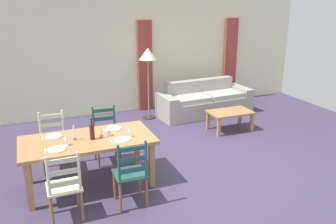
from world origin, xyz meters
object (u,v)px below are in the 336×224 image
object	(u,v)px
coffee_cup_primary	(108,133)
coffee_table	(230,114)
dining_chair_near_left	(64,187)
dining_table	(88,144)
wine_bottle	(92,132)
couch	(204,102)
dining_chair_far_right	(106,135)
standing_lamp	(148,58)
wine_glass_near_right	(130,130)
wine_glass_near_left	(66,138)
dining_chair_near_right	(131,173)
dining_chair_far_left	(54,142)

from	to	relation	value
coffee_cup_primary	coffee_table	size ratio (longest dim) A/B	0.10
dining_chair_near_left	dining_table	bearing A→B (deg)	60.91
dining_chair_near_left	wine_bottle	world-z (taller)	wine_bottle
couch	coffee_cup_primary	bearing A→B (deg)	-139.70
dining_table	dining_chair_far_right	bearing A→B (deg)	60.24
dining_chair_near_left	coffee_cup_primary	world-z (taller)	dining_chair_near_left
coffee_cup_primary	standing_lamp	world-z (taller)	standing_lamp
dining_chair_near_left	wine_glass_near_right	xyz separation A→B (m)	(1.03, 0.63, 0.38)
wine_glass_near_left	coffee_table	bearing A→B (deg)	21.34
coffee_cup_primary	couch	world-z (taller)	coffee_cup_primary
dining_chair_far_right	couch	size ratio (longest dim) A/B	0.41
wine_glass_near_right	coffee_table	xyz separation A→B (m)	(2.58, 1.38, -0.51)
wine_glass_near_right	dining_chair_near_left	bearing A→B (deg)	-148.60
wine_bottle	coffee_table	bearing A→B (deg)	22.27
dining_chair_near_right	coffee_cup_primary	bearing A→B (deg)	98.42
dining_chair_far_left	dining_chair_far_right	xyz separation A→B (m)	(0.85, -0.01, 0.00)
dining_chair_near_left	wine_bottle	xyz separation A→B (m)	(0.50, 0.74, 0.39)
dining_chair_far_right	wine_glass_near_right	size ratio (longest dim) A/B	5.96
dining_chair_near_right	standing_lamp	distance (m)	3.78
wine_glass_near_left	coffee_table	xyz separation A→B (m)	(3.48, 1.36, -0.51)
dining_chair_far_left	wine_bottle	size ratio (longest dim) A/B	3.04
dining_table	coffee_table	xyz separation A→B (m)	(3.17, 1.22, -0.31)
coffee_cup_primary	coffee_table	world-z (taller)	coffee_cup_primary
dining_chair_far_left	wine_glass_near_right	distance (m)	1.42
dining_chair_near_right	couch	size ratio (longest dim) A/B	0.41
coffee_cup_primary	coffee_table	bearing A→B (deg)	23.09
dining_chair_far_right	coffee_cup_primary	world-z (taller)	dining_chair_far_right
dining_chair_near_left	dining_chair_near_right	distance (m)	0.86
wine_glass_near_left	wine_glass_near_right	bearing A→B (deg)	-1.21
dining_table	wine_glass_near_left	bearing A→B (deg)	-155.99
dining_chair_far_left	couch	world-z (taller)	dining_chair_far_left
dining_chair_far_left	dining_chair_far_right	bearing A→B (deg)	-0.51
couch	standing_lamp	world-z (taller)	standing_lamp
coffee_table	dining_chair_near_right	bearing A→B (deg)	-144.23
dining_table	standing_lamp	size ratio (longest dim) A/B	1.16
dining_chair_near_right	dining_chair_near_left	bearing A→B (deg)	-178.17
dining_chair_near_right	coffee_table	size ratio (longest dim) A/B	1.07
wine_glass_near_left	dining_chair_near_right	bearing A→B (deg)	-40.45
dining_chair_near_right	wine_glass_near_right	xyz separation A→B (m)	(0.17, 0.60, 0.38)
dining_chair_far_left	dining_chair_far_right	size ratio (longest dim) A/B	1.00
dining_chair_near_left	dining_chair_far_right	world-z (taller)	same
wine_bottle	standing_lamp	distance (m)	3.25
dining_chair_far_left	wine_glass_near_right	bearing A→B (deg)	-41.12
wine_glass_near_left	couch	world-z (taller)	wine_glass_near_left
dining_table	dining_chair_near_right	bearing A→B (deg)	-60.96
dining_chair_far_right	wine_bottle	size ratio (longest dim) A/B	3.04
dining_table	dining_chair_near_left	world-z (taller)	dining_chair_near_left
wine_glass_near_left	standing_lamp	distance (m)	3.54
wine_glass_near_right	dining_chair_near_right	bearing A→B (deg)	-106.06
wine_glass_near_left	dining_table	bearing A→B (deg)	24.01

